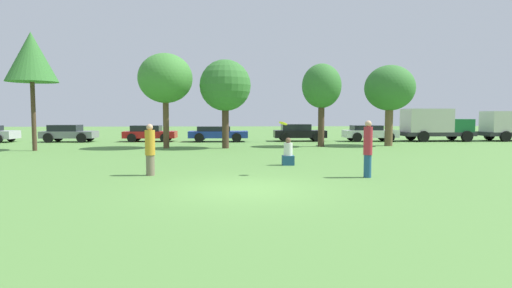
# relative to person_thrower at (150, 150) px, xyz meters

# --- Properties ---
(ground_plane) EXTENTS (120.00, 120.00, 0.00)m
(ground_plane) POSITION_rel_person_thrower_xyz_m (3.19, -2.80, -0.89)
(ground_plane) COLOR #54843D
(person_thrower) EXTENTS (0.34, 0.34, 1.76)m
(person_thrower) POSITION_rel_person_thrower_xyz_m (0.00, 0.00, 0.00)
(person_thrower) COLOR #726651
(person_thrower) RESTS_ON ground
(person_catcher) EXTENTS (0.29, 0.29, 1.88)m
(person_catcher) POSITION_rel_person_thrower_xyz_m (7.24, -0.87, 0.08)
(person_catcher) COLOR navy
(person_catcher) RESTS_ON ground
(frisbee) EXTENTS (0.30, 0.29, 0.17)m
(frisbee) POSITION_rel_person_thrower_xyz_m (4.52, -0.17, 0.89)
(frisbee) COLOR yellow
(bystander_sitting) EXTENTS (0.48, 0.40, 1.13)m
(bystander_sitting) POSITION_rel_person_thrower_xyz_m (5.07, 2.60, -0.43)
(bystander_sitting) COLOR navy
(bystander_sitting) RESTS_ON ground
(tree_0) EXTENTS (2.80, 2.80, 6.71)m
(tree_0) POSITION_rel_person_thrower_xyz_m (-8.52, 10.10, 4.39)
(tree_0) COLOR #473323
(tree_0) RESTS_ON ground
(tree_1) EXTENTS (3.30, 3.30, 5.78)m
(tree_1) POSITION_rel_person_thrower_xyz_m (-1.29, 11.57, 3.35)
(tree_1) COLOR brown
(tree_1) RESTS_ON ground
(tree_2) EXTENTS (3.12, 3.12, 5.40)m
(tree_2) POSITION_rel_person_thrower_xyz_m (2.35, 11.28, 2.91)
(tree_2) COLOR #473323
(tree_2) RESTS_ON ground
(tree_3) EXTENTS (2.51, 2.51, 5.30)m
(tree_3) POSITION_rel_person_thrower_xyz_m (8.48, 12.24, 2.94)
(tree_3) COLOR #473323
(tree_3) RESTS_ON ground
(tree_4) EXTENTS (3.25, 3.25, 5.29)m
(tree_4) POSITION_rel_person_thrower_xyz_m (13.09, 12.67, 2.86)
(tree_4) COLOR brown
(tree_4) RESTS_ON ground
(parked_car_grey) EXTENTS (3.88, 1.94, 1.29)m
(parked_car_grey) POSITION_rel_person_thrower_xyz_m (-9.57, 17.73, -0.20)
(parked_car_grey) COLOR slate
(parked_car_grey) RESTS_ON ground
(parked_car_red) EXTENTS (3.91, 1.93, 1.23)m
(parked_car_red) POSITION_rel_person_thrower_xyz_m (-3.58, 17.91, -0.24)
(parked_car_red) COLOR red
(parked_car_red) RESTS_ON ground
(parked_car_blue) EXTENTS (4.46, 1.95, 1.17)m
(parked_car_blue) POSITION_rel_person_thrower_xyz_m (1.62, 17.41, -0.24)
(parked_car_blue) COLOR #1E389E
(parked_car_blue) RESTS_ON ground
(parked_car_black) EXTENTS (3.98, 1.90, 1.32)m
(parked_car_black) POSITION_rel_person_thrower_xyz_m (7.88, 17.71, -0.19)
(parked_car_black) COLOR black
(parked_car_black) RESTS_ON ground
(parked_car_white) EXTENTS (4.04, 1.85, 1.23)m
(parked_car_white) POSITION_rel_person_thrower_xyz_m (13.29, 17.21, -0.21)
(parked_car_white) COLOR silver
(parked_car_white) RESTS_ON ground
(delivery_truck_green) EXTENTS (5.40, 2.56, 2.50)m
(delivery_truck_green) POSITION_rel_person_thrower_xyz_m (18.38, 17.25, 0.43)
(delivery_truck_green) COLOR #2D2D33
(delivery_truck_green) RESTS_ON ground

